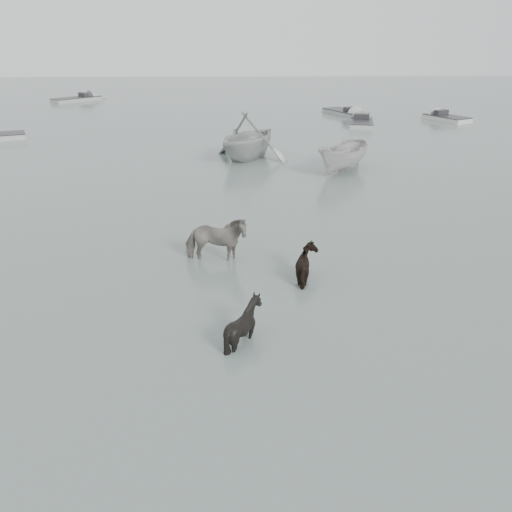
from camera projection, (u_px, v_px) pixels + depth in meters
ground at (233, 307)px, 14.89m from camera, size 140.00×140.00×0.00m
pony_pinto at (216, 236)px, 17.48m from camera, size 2.07×1.12×1.67m
pony_dark at (310, 259)px, 16.30m from camera, size 1.44×1.55×1.28m
pony_black at (243, 314)px, 13.10m from camera, size 1.51×1.42×1.38m
rowboat_trail at (249, 134)px, 30.78m from camera, size 6.38×6.60×2.66m
boat_small at (344, 156)px, 28.26m from camera, size 3.71×4.22×1.59m
skiff_port at (361, 120)px, 41.15m from camera, size 2.63×5.66×0.75m
skiff_mid at (345, 110)px, 45.89m from camera, size 3.98×6.05×0.75m
skiff_star at (447, 116)px, 43.21m from camera, size 3.78×5.04×0.75m
skiff_far at (76, 97)px, 54.07m from camera, size 5.72×5.67×0.75m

